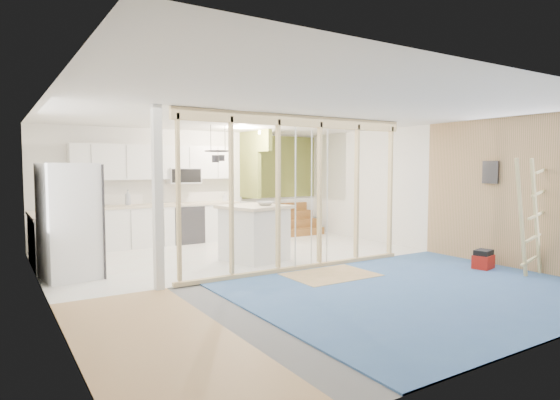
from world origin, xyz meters
TOP-DOWN VIEW (x-y plane):
  - room at (0.00, 0.00)m, footprint 7.01×8.01m
  - floor_overlays at (0.07, 0.06)m, footprint 7.00×8.00m
  - stud_frame at (-0.22, -0.00)m, footprint 4.66×0.14m
  - base_cabinets at (-1.61, 3.36)m, footprint 4.45×2.24m
  - upper_cabinets at (-0.84, 3.82)m, footprint 3.60×0.41m
  - green_partition at (2.04, 3.66)m, footprint 2.25×1.51m
  - pot_rack at (-0.31, 1.89)m, footprint 0.52×0.52m
  - sheathing_panel at (3.48, -2.00)m, footprint 0.02×4.00m
  - electrical_panel at (3.43, -1.40)m, footprint 0.04×0.30m
  - ceiling_light at (1.40, 3.00)m, footprint 0.32×0.32m
  - fridge at (-3.04, 1.35)m, footprint 0.89×0.87m
  - island at (0.05, 1.10)m, footprint 1.30×1.30m
  - bowl at (0.20, 0.95)m, footprint 0.33×0.33m
  - soap_bottle_a at (-1.56, 3.75)m, footprint 0.15×0.15m
  - soap_bottle_b at (0.70, 3.72)m, footprint 0.12×0.12m
  - toolbox at (3.00, -1.60)m, footprint 0.41×0.34m
  - ladder at (3.12, -2.32)m, footprint 1.00×0.06m

SIDE VIEW (x-z plane):
  - floor_overlays at x=0.07m, z-range 0.00..0.02m
  - toolbox at x=3.00m, z-range -0.01..0.33m
  - base_cabinets at x=-1.61m, z-range 0.00..0.93m
  - island at x=0.05m, z-range 0.00..1.04m
  - fridge at x=-3.04m, z-range 0.00..1.80m
  - green_partition at x=2.04m, z-range -0.36..2.24m
  - ladder at x=3.12m, z-range 0.02..1.89m
  - soap_bottle_b at x=0.70m, z-range 0.93..1.14m
  - bowl at x=0.20m, z-range 1.04..1.11m
  - soap_bottle_a at x=-1.56m, z-range 0.93..1.26m
  - sheathing_panel at x=3.48m, z-range 0.00..2.60m
  - room at x=0.00m, z-range 0.00..2.61m
  - stud_frame at x=-0.22m, z-range 0.28..2.88m
  - electrical_panel at x=3.43m, z-range 1.45..1.85m
  - upper_cabinets at x=-0.84m, z-range 1.39..2.25m
  - pot_rack at x=-0.31m, z-range 1.64..2.36m
  - ceiling_light at x=1.40m, z-range 2.50..2.58m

